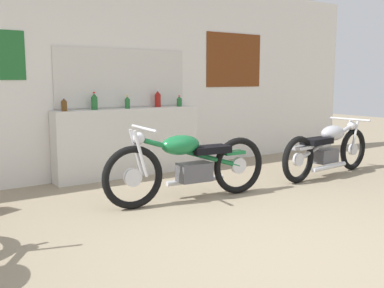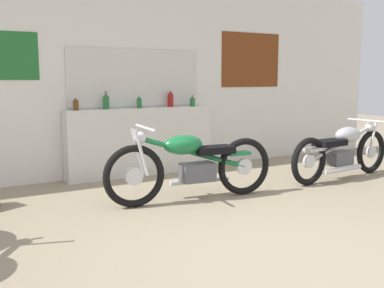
{
  "view_description": "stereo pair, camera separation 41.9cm",
  "coord_description": "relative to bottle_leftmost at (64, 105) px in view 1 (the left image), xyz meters",
  "views": [
    {
      "loc": [
        -2.55,
        -2.32,
        1.37
      ],
      "look_at": [
        0.08,
        1.44,
        0.7
      ],
      "focal_mm": 42.0,
      "sensor_mm": 36.0,
      "label": 1
    },
    {
      "loc": [
        -2.2,
        -2.55,
        1.37
      ],
      "look_at": [
        0.08,
        1.44,
        0.7
      ],
      "focal_mm": 42.0,
      "sensor_mm": 36.0,
      "label": 2
    }
  ],
  "objects": [
    {
      "name": "ground_plane",
      "position": [
        0.59,
        -3.32,
        -1.03
      ],
      "size": [
        24.0,
        24.0,
        0.0
      ],
      "primitive_type": "plane",
      "color": "gray"
    },
    {
      "name": "wall_back",
      "position": [
        0.6,
        0.18,
        0.37
      ],
      "size": [
        10.0,
        0.07,
        2.8
      ],
      "color": "silver",
      "rests_on": "ground_plane"
    },
    {
      "name": "sill_counter",
      "position": [
        0.92,
        -0.0,
        -0.56
      ],
      "size": [
        2.16,
        0.28,
        0.96
      ],
      "color": "silver",
      "rests_on": "ground_plane"
    },
    {
      "name": "bottle_leftmost",
      "position": [
        0.0,
        0.0,
        0.0
      ],
      "size": [
        0.08,
        0.08,
        0.18
      ],
      "color": "#5B3814",
      "rests_on": "sill_counter"
    },
    {
      "name": "bottle_left_center",
      "position": [
        0.42,
        0.02,
        0.03
      ],
      "size": [
        0.08,
        0.08,
        0.24
      ],
      "color": "#23662D",
      "rests_on": "sill_counter"
    },
    {
      "name": "bottle_center",
      "position": [
        0.9,
        -0.0,
        0.0
      ],
      "size": [
        0.07,
        0.07,
        0.18
      ],
      "color": "#23662D",
      "rests_on": "sill_counter"
    },
    {
      "name": "bottle_right_center",
      "position": [
        1.42,
        0.04,
        0.04
      ],
      "size": [
        0.09,
        0.09,
        0.26
      ],
      "color": "maroon",
      "rests_on": "sill_counter"
    },
    {
      "name": "bottle_rightmost",
      "position": [
        1.76,
        -0.02,
        -0.01
      ],
      "size": [
        0.08,
        0.08,
        0.16
      ],
      "color": "#23662D",
      "rests_on": "sill_counter"
    },
    {
      "name": "motorcycle_silver",
      "position": [
        3.2,
        -1.63,
        -0.64
      ],
      "size": [
        1.97,
        0.64,
        0.79
      ],
      "color": "black",
      "rests_on": "ground_plane"
    },
    {
      "name": "motorcycle_green",
      "position": [
        0.86,
        -1.57,
        -0.61
      ],
      "size": [
        2.02,
        0.64,
        0.87
      ],
      "color": "black",
      "rests_on": "ground_plane"
    }
  ]
}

